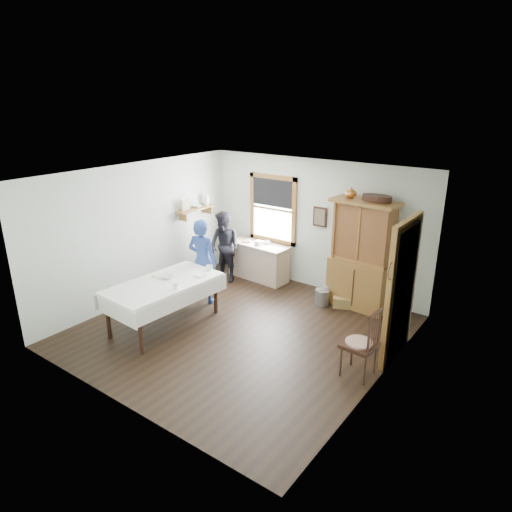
% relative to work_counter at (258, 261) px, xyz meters
% --- Properties ---
extents(room, '(5.01, 5.01, 2.70)m').
position_rel_work_counter_xyz_m(room, '(1.16, -2.16, 0.95)').
color(room, black).
rests_on(room, ground).
extents(window, '(1.18, 0.07, 1.48)m').
position_rel_work_counter_xyz_m(window, '(0.16, 0.31, 1.23)').
color(window, white).
rests_on(window, room).
extents(doorway, '(0.09, 1.14, 2.22)m').
position_rel_work_counter_xyz_m(doorway, '(3.62, -1.31, 0.76)').
color(doorway, '#3F382D').
rests_on(doorway, room).
extents(wall_shelf, '(0.24, 1.00, 0.44)m').
position_rel_work_counter_xyz_m(wall_shelf, '(-1.21, -0.62, 1.17)').
color(wall_shelf, olive).
rests_on(wall_shelf, room).
extents(framed_picture, '(0.30, 0.04, 0.40)m').
position_rel_work_counter_xyz_m(framed_picture, '(1.31, 0.30, 1.15)').
color(framed_picture, black).
rests_on(framed_picture, room).
extents(rug_beater, '(0.01, 0.27, 0.27)m').
position_rel_work_counter_xyz_m(rug_beater, '(3.61, -1.86, 1.32)').
color(rug_beater, black).
rests_on(rug_beater, room).
extents(work_counter, '(1.44, 0.62, 0.81)m').
position_rel_work_counter_xyz_m(work_counter, '(0.00, 0.00, 0.00)').
color(work_counter, tan).
rests_on(work_counter, room).
extents(china_hutch, '(1.27, 0.67, 2.10)m').
position_rel_work_counter_xyz_m(china_hutch, '(2.39, -0.02, 0.64)').
color(china_hutch, olive).
rests_on(china_hutch, room).
extents(dining_table, '(1.21, 2.11, 0.82)m').
position_rel_work_counter_xyz_m(dining_table, '(-0.05, -2.76, 0.00)').
color(dining_table, white).
rests_on(dining_table, room).
extents(spindle_chair, '(0.53, 0.53, 1.09)m').
position_rel_work_counter_xyz_m(spindle_chair, '(3.36, -2.18, 0.14)').
color(spindle_chair, black).
rests_on(spindle_chair, room).
extents(pail, '(0.36, 0.36, 0.30)m').
position_rel_work_counter_xyz_m(pail, '(1.81, -0.36, -0.25)').
color(pail, gray).
rests_on(pail, room).
extents(wicker_basket, '(0.41, 0.36, 0.20)m').
position_rel_work_counter_xyz_m(wicker_basket, '(2.17, -0.24, -0.30)').
color(wicker_basket, olive).
rests_on(wicker_basket, room).
extents(woman_blue, '(0.63, 0.47, 1.56)m').
position_rel_work_counter_xyz_m(woman_blue, '(-0.17, -1.61, 0.38)').
color(woman_blue, navy).
rests_on(woman_blue, room).
extents(figure_dark, '(0.75, 0.61, 1.43)m').
position_rel_work_counter_xyz_m(figure_dark, '(-0.52, -0.54, 0.31)').
color(figure_dark, black).
rests_on(figure_dark, room).
extents(table_cup_a, '(0.14, 0.14, 0.10)m').
position_rel_work_counter_xyz_m(table_cup_a, '(0.20, -1.83, 0.46)').
color(table_cup_a, white).
rests_on(table_cup_a, dining_table).
extents(table_cup_b, '(0.12, 0.12, 0.09)m').
position_rel_work_counter_xyz_m(table_cup_b, '(0.32, -2.83, 0.46)').
color(table_cup_b, white).
rests_on(table_cup_b, dining_table).
extents(table_bowl, '(0.31, 0.31, 0.06)m').
position_rel_work_counter_xyz_m(table_bowl, '(-0.12, -2.59, 0.44)').
color(table_bowl, white).
rests_on(table_bowl, dining_table).
extents(counter_book, '(0.25, 0.26, 0.02)m').
position_rel_work_counter_xyz_m(counter_book, '(-0.40, -0.05, 0.41)').
color(counter_book, brown).
rests_on(counter_book, work_counter).
extents(counter_bowl, '(0.22, 0.22, 0.06)m').
position_rel_work_counter_xyz_m(counter_bowl, '(0.13, 0.10, 0.43)').
color(counter_bowl, white).
rests_on(counter_bowl, work_counter).
extents(shelf_bowl, '(0.22, 0.22, 0.05)m').
position_rel_work_counter_xyz_m(shelf_bowl, '(-1.21, -0.61, 1.19)').
color(shelf_bowl, white).
rests_on(shelf_bowl, wall_shelf).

